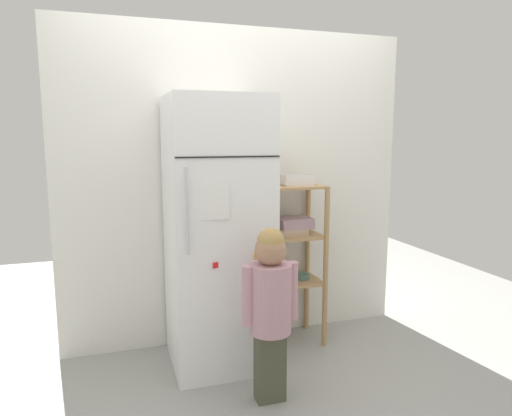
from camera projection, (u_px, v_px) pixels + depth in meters
The scene contains 6 objects.
ground_plane at pixel (254, 355), 3.10m from camera, with size 6.00×6.00×0.00m, color #999993.
kitchen_wall_back at pixel (239, 188), 3.27m from camera, with size 2.50×0.03×2.21m, color silver.
refrigerator at pixel (218, 233), 2.92m from camera, with size 0.61×0.65×1.71m.
child_standing at pixel (270, 298), 2.49m from camera, with size 0.32×0.24×0.99m.
pantry_shelf_unit at pixel (292, 244), 3.24m from camera, with size 0.42×0.34×1.13m.
fruit_bin at pixel (298, 181), 3.18m from camera, with size 0.22×0.15×0.07m.
Camera 1 is at (-0.88, -2.77, 1.47)m, focal length 32.15 mm.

